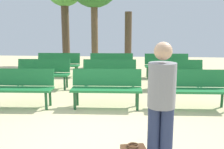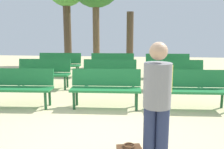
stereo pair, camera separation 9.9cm
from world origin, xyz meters
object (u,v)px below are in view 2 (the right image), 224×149
object	(u,v)px
bench_r0_c2	(193,87)
bench_r2_c2	(168,64)
bench_r0_c0	(18,85)
visitor_with_backpack	(157,100)
bench_r1_c2	(176,73)
bench_r1_c1	(110,72)
tree_1	(130,38)
bench_r2_c0	(59,63)
bench_r0_c1	(106,86)
bench_r2_c1	(112,64)
bench_r1_c0	(44,72)

from	to	relation	value
bench_r0_c2	bench_r2_c2	size ratio (longest dim) A/B	1.00
bench_r0_c0	bench_r0_c2	xyz separation A→B (m)	(3.99, 0.20, 0.00)
bench_r2_c2	visitor_with_backpack	size ratio (longest dim) A/B	0.98
bench_r0_c2	bench_r1_c2	xyz separation A→B (m)	(-0.09, 1.81, 0.00)
bench_r0_c0	visitor_with_backpack	xyz separation A→B (m)	(2.99, -2.40, 0.43)
bench_r1_c1	bench_r1_c2	size ratio (longest dim) A/B	1.01
bench_r1_c1	bench_r1_c2	bearing A→B (deg)	-0.36
tree_1	visitor_with_backpack	distance (m)	9.99
bench_r0_c2	bench_r2_c0	distance (m)	5.43
bench_r1_c2	tree_1	world-z (taller)	tree_1
bench_r0_c0	bench_r0_c1	world-z (taller)	same
bench_r0_c1	visitor_with_backpack	distance (m)	2.74
bench_r2_c2	bench_r0_c1	bearing A→B (deg)	-119.53
bench_r2_c1	bench_r0_c1	bearing A→B (deg)	-90.18
bench_r0_c1	bench_r1_c2	distance (m)	2.65
bench_r1_c2	tree_1	xyz separation A→B (m)	(-1.52, 5.56, 0.81)
bench_r0_c2	bench_r2_c1	xyz separation A→B (m)	(-2.16, 3.57, 0.00)
bench_r0_c1	bench_r2_c0	size ratio (longest dim) A/B	1.00
bench_r0_c1	tree_1	xyz separation A→B (m)	(0.35, 7.43, 0.81)
bench_r0_c2	bench_r2_c1	size ratio (longest dim) A/B	1.00
bench_r0_c1	bench_r0_c2	bearing A→B (deg)	0.01
bench_r0_c1	bench_r1_c2	bearing A→B (deg)	43.06
bench_r2_c2	bench_r1_c0	bearing A→B (deg)	-156.36
bench_r1_c1	bench_r2_c2	distance (m)	2.70
bench_r0_c2	bench_r2_c0	world-z (taller)	same
bench_r0_c1	bench_r1_c0	size ratio (longest dim) A/B	1.00
bench_r2_c1	bench_r2_c2	xyz separation A→B (m)	(2.04, 0.02, 0.00)
bench_r1_c1	bench_r2_c2	world-z (taller)	same
bench_r2_c0	tree_1	bearing A→B (deg)	55.06
bench_r0_c2	bench_r2_c1	bearing A→B (deg)	118.53
bench_r2_c0	visitor_with_backpack	world-z (taller)	visitor_with_backpack
bench_r1_c0	bench_r2_c2	world-z (taller)	same
bench_r0_c2	bench_r1_c0	bearing A→B (deg)	155.64
bench_r1_c1	bench_r1_c2	distance (m)	1.97
tree_1	visitor_with_backpack	bearing A→B (deg)	-86.52
bench_r0_c1	bench_r1_c1	distance (m)	1.79
bench_r0_c2	bench_r2_c1	distance (m)	4.17
visitor_with_backpack	bench_r0_c0	bearing A→B (deg)	-24.69
bench_r0_c1	bench_r2_c0	xyz separation A→B (m)	(-2.20, 3.57, 0.00)
bench_r1_c0	visitor_with_backpack	distance (m)	5.24
bench_r1_c1	visitor_with_backpack	distance (m)	4.46
bench_r2_c1	tree_1	size ratio (longest dim) A/B	0.62
bench_r1_c1	bench_r0_c1	bearing A→B (deg)	-89.98
bench_r1_c1	visitor_with_backpack	bearing A→B (deg)	-79.42
bench_r0_c0	bench_r1_c2	size ratio (longest dim) A/B	1.01
bench_r2_c2	tree_1	xyz separation A→B (m)	(-1.50, 3.77, 0.81)
bench_r1_c1	visitor_with_backpack	xyz separation A→B (m)	(1.05, -4.32, 0.43)
bench_r1_c2	bench_r2_c2	xyz separation A→B (m)	(-0.03, 1.79, 0.00)
bench_r0_c1	bench_r1_c1	bearing A→B (deg)	91.09
bench_r0_c0	bench_r2_c2	size ratio (longest dim) A/B	1.00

